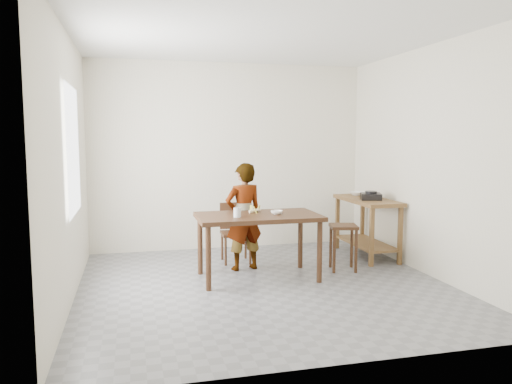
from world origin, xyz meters
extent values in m
cube|color=slate|center=(0.00, 0.00, -0.02)|extent=(4.00, 4.00, 0.04)
cube|color=white|center=(0.00, 0.00, 2.72)|extent=(4.00, 4.00, 0.04)
cube|color=#EDE5CD|center=(0.00, 2.02, 1.35)|extent=(4.00, 0.04, 2.70)
cube|color=#EDE5CD|center=(0.00, -2.02, 1.35)|extent=(4.00, 0.04, 2.70)
cube|color=#EDE5CD|center=(-2.02, 0.00, 1.35)|extent=(0.04, 4.00, 2.70)
cube|color=#EDE5CD|center=(2.02, 0.00, 1.35)|extent=(0.04, 4.00, 2.70)
cube|color=white|center=(-1.97, 0.20, 1.50)|extent=(0.02, 1.10, 1.30)
imported|color=white|center=(-0.08, 0.72, 0.66)|extent=(0.54, 0.42, 1.32)
cylinder|color=silver|center=(-0.27, 0.18, 0.80)|extent=(0.09, 0.09, 0.10)
imported|color=white|center=(0.21, 0.27, 0.77)|extent=(0.16, 0.16, 0.04)
imported|color=white|center=(1.75, 1.36, 0.83)|extent=(0.27, 0.27, 0.05)
cube|color=black|center=(1.70, 0.86, 0.84)|extent=(0.34, 0.34, 0.09)
camera|label=1|loc=(-1.40, -5.19, 1.64)|focal=35.00mm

